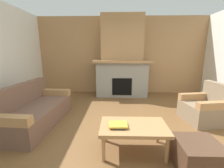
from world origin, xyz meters
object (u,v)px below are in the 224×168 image
object	(u,v)px
coffee_table	(134,128)
couch	(34,111)
ottoman	(198,157)
fireplace	(122,62)
armchair	(205,108)

from	to	relation	value
coffee_table	couch	bearing A→B (deg)	157.19
coffee_table	ottoman	world-z (taller)	coffee_table
ottoman	fireplace	bearing A→B (deg)	103.81
fireplace	armchair	bearing A→B (deg)	-49.03
fireplace	ottoman	bearing A→B (deg)	-76.19
fireplace	couch	distance (m)	3.10
couch	ottoman	xyz separation A→B (m)	(2.77, -1.21, -0.09)
armchair	coffee_table	bearing A→B (deg)	-147.31
ottoman	couch	bearing A→B (deg)	156.39
couch	ottoman	bearing A→B (deg)	-23.61
fireplace	ottoman	xyz separation A→B (m)	(0.86, -3.48, -0.96)
fireplace	coffee_table	distance (m)	3.21
fireplace	coffee_table	bearing A→B (deg)	-88.58
coffee_table	armchair	bearing A→B (deg)	32.69
armchair	fireplace	bearing A→B (deg)	130.97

